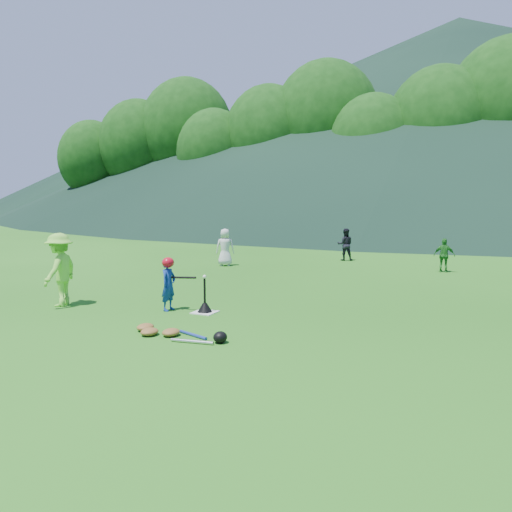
{
  "coord_description": "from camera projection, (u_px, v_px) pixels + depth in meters",
  "views": [
    {
      "loc": [
        5.04,
        -8.58,
        2.27
      ],
      "look_at": [
        0.0,
        2.5,
        0.9
      ],
      "focal_mm": 35.0,
      "sensor_mm": 36.0,
      "label": 1
    }
  ],
  "objects": [
    {
      "name": "home_plate",
      "position": [
        205.0,
        312.0,
        10.08
      ],
      "size": [
        0.45,
        0.45,
        0.02
      ],
      "primitive_type": "cube",
      "color": "silver",
      "rests_on": "ground"
    },
    {
      "name": "outfield_fence",
      "position": [
        405.0,
        222.0,
        35.33
      ],
      "size": [
        70.07,
        0.08,
        1.33
      ],
      "color": "gray",
      "rests_on": "ground"
    },
    {
      "name": "batter_gear",
      "position": [
        169.0,
        264.0,
        10.19
      ],
      "size": [
        0.73,
        0.26,
        0.44
      ],
      "color": "#B50C1D",
      "rests_on": "ground"
    },
    {
      "name": "adult_coach",
      "position": [
        60.0,
        270.0,
        10.68
      ],
      "size": [
        0.82,
        1.13,
        1.57
      ],
      "primitive_type": "imported",
      "rotation": [
        0.0,
        0.0,
        -1.32
      ],
      "color": "#80DC40",
      "rests_on": "ground"
    },
    {
      "name": "distant_hills",
      "position": [
        407.0,
        125.0,
        85.55
      ],
      "size": [
        155.0,
        140.0,
        32.0
      ],
      "color": "black",
      "rests_on": "ground"
    },
    {
      "name": "baseball",
      "position": [
        204.0,
        277.0,
        10.0
      ],
      "size": [
        0.08,
        0.08,
        0.08
      ],
      "primitive_type": "sphere",
      "color": "white",
      "rests_on": "batting_tee"
    },
    {
      "name": "batting_tee",
      "position": [
        205.0,
        306.0,
        10.07
      ],
      "size": [
        0.3,
        0.3,
        0.68
      ],
      "color": "black",
      "rests_on": "home_plate"
    },
    {
      "name": "fielder_a",
      "position": [
        225.0,
        247.0,
        17.21
      ],
      "size": [
        0.75,
        0.65,
        1.29
      ],
      "primitive_type": "imported",
      "rotation": [
        0.0,
        0.0,
        3.6
      ],
      "color": "silver",
      "rests_on": "ground"
    },
    {
      "name": "fielder_b",
      "position": [
        345.0,
        245.0,
        18.72
      ],
      "size": [
        0.7,
        0.62,
        1.21
      ],
      "primitive_type": "imported",
      "rotation": [
        0.0,
        0.0,
        3.47
      ],
      "color": "black",
      "rests_on": "ground"
    },
    {
      "name": "equipment_pile",
      "position": [
        171.0,
        332.0,
        8.35
      ],
      "size": [
        1.8,
        0.57,
        0.19
      ],
      "color": "olive",
      "rests_on": "ground"
    },
    {
      "name": "tree_line",
      "position": [
        421.0,
        125.0,
        39.68
      ],
      "size": [
        70.04,
        11.4,
        14.82
      ],
      "color": "#382314",
      "rests_on": "ground"
    },
    {
      "name": "ground",
      "position": [
        205.0,
        313.0,
        10.08
      ],
      "size": [
        120.0,
        120.0,
        0.0
      ],
      "primitive_type": "plane",
      "color": "#1D5714",
      "rests_on": "ground"
    },
    {
      "name": "fielder_c",
      "position": [
        444.0,
        255.0,
        15.7
      ],
      "size": [
        0.63,
        0.26,
        1.07
      ],
      "primitive_type": "imported",
      "rotation": [
        0.0,
        0.0,
        3.14
      ],
      "color": "#217123",
      "rests_on": "ground"
    },
    {
      "name": "batter_child",
      "position": [
        168.0,
        285.0,
        10.25
      ],
      "size": [
        0.27,
        0.4,
        1.08
      ],
      "primitive_type": "imported",
      "rotation": [
        0.0,
        0.0,
        1.55
      ],
      "color": "navy",
      "rests_on": "ground"
    }
  ]
}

